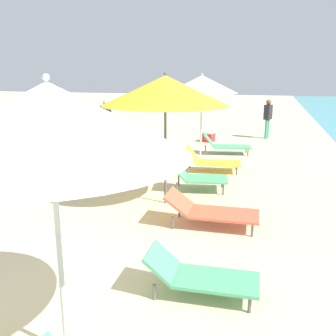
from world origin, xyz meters
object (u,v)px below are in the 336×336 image
(lounger_nearest_shoreside, at_px, (200,275))
(umbrella_second, at_px, (165,91))
(umbrella_farthest, at_px, (202,84))
(cooler_box, at_px, (209,137))
(person_walking_far, at_px, (268,115))
(lounger_farthest_shoreside, at_px, (225,145))
(umbrella_nearest, at_px, (49,120))
(lounger_farthest_inland, at_px, (211,161))
(lounger_second_inland, at_px, (210,210))
(person_walking_near, at_px, (106,116))
(lounger_second_shoreside, at_px, (199,177))

(lounger_nearest_shoreside, xyz_separation_m, umbrella_second, (-1.23, 3.04, 1.98))
(umbrella_farthest, xyz_separation_m, cooler_box, (-0.24, 3.22, -2.04))
(person_walking_far, bearing_deg, lounger_farthest_shoreside, -88.71)
(umbrella_nearest, distance_m, lounger_farthest_shoreside, 9.49)
(lounger_farthest_inland, bearing_deg, umbrella_farthest, 107.25)
(umbrella_nearest, xyz_separation_m, lounger_farthest_inland, (0.35, 7.01, -1.92))
(lounger_second_inland, height_order, lounger_farthest_inland, lounger_farthest_inland)
(umbrella_nearest, height_order, person_walking_far, umbrella_nearest)
(umbrella_second, relative_size, person_walking_near, 1.65)
(lounger_second_inland, bearing_deg, umbrella_nearest, -105.37)
(lounger_second_shoreside, relative_size, lounger_second_inland, 0.81)
(lounger_second_shoreside, height_order, person_walking_near, person_walking_near)
(lounger_nearest_shoreside, relative_size, lounger_second_inland, 0.84)
(lounger_second_inland, bearing_deg, lounger_second_shoreside, 104.96)
(lounger_farthest_shoreside, relative_size, cooler_box, 2.99)
(umbrella_nearest, relative_size, cooler_box, 4.88)
(lounger_nearest_shoreside, height_order, cooler_box, lounger_nearest_shoreside)
(umbrella_farthest, bearing_deg, umbrella_second, -90.91)
(lounger_nearest_shoreside, bearing_deg, umbrella_farthest, 98.35)
(umbrella_nearest, bearing_deg, cooler_box, 91.78)
(umbrella_farthest, distance_m, person_walking_far, 5.05)
(lounger_second_shoreside, relative_size, umbrella_farthest, 0.51)
(umbrella_second, distance_m, lounger_second_inland, 2.41)
(umbrella_second, relative_size, lounger_second_shoreside, 2.00)
(lounger_farthest_shoreside, distance_m, person_walking_far, 3.62)
(lounger_nearest_shoreside, relative_size, person_walking_far, 0.88)
(lounger_second_shoreside, bearing_deg, lounger_nearest_shoreside, -89.05)
(lounger_second_shoreside, xyz_separation_m, cooler_box, (-0.68, 6.05, -0.13))
(lounger_second_shoreside, relative_size, cooler_box, 2.44)
(lounger_farthest_inland, bearing_deg, umbrella_second, -106.83)
(umbrella_nearest, height_order, lounger_nearest_shoreside, umbrella_nearest)
(lounger_second_shoreside, xyz_separation_m, person_walking_far, (1.43, 7.32, 0.60))
(umbrella_farthest, xyz_separation_m, person_walking_far, (1.88, 4.50, -1.31))
(person_walking_near, bearing_deg, umbrella_farthest, 175.67)
(person_walking_far, xyz_separation_m, cooler_box, (-2.11, -1.27, -0.72))
(person_walking_near, xyz_separation_m, cooler_box, (3.75, 0.88, -0.75))
(lounger_nearest_shoreside, distance_m, lounger_second_inland, 2.10)
(lounger_second_shoreside, height_order, lounger_second_inland, lounger_second_shoreside)
(umbrella_nearest, xyz_separation_m, person_walking_near, (-4.10, 10.45, -1.27))
(person_walking_far, bearing_deg, lounger_second_inland, -73.11)
(umbrella_second, height_order, cooler_box, umbrella_second)
(person_walking_near, bearing_deg, lounger_nearest_shoreside, 145.40)
(lounger_second_inland, relative_size, person_walking_near, 1.02)
(lounger_farthest_shoreside, height_order, person_walking_near, person_walking_near)
(umbrella_nearest, bearing_deg, umbrella_second, 92.37)
(lounger_nearest_shoreside, xyz_separation_m, lounger_second_shoreside, (-0.73, 4.02, 0.06))
(lounger_second_inland, height_order, person_walking_far, person_walking_far)
(lounger_second_shoreside, bearing_deg, umbrella_farthest, 89.63)
(umbrella_nearest, xyz_separation_m, umbrella_farthest, (-0.12, 8.11, 0.02))
(person_walking_near, relative_size, cooler_box, 2.96)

